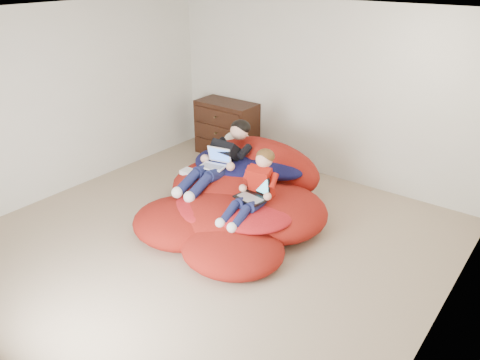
% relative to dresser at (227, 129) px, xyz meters
% --- Properties ---
extents(room_shell, '(5.10, 5.10, 2.77)m').
position_rel_dresser_xyz_m(room_shell, '(1.52, -2.23, -0.23)').
color(room_shell, tan).
rests_on(room_shell, ground).
extents(dresser, '(1.00, 0.56, 0.90)m').
position_rel_dresser_xyz_m(dresser, '(0.00, 0.00, 0.00)').
color(dresser, black).
rests_on(dresser, ground).
extents(beanbag_pile, '(2.28, 2.45, 0.86)m').
position_rel_dresser_xyz_m(beanbag_pile, '(1.43, -1.53, -0.20)').
color(beanbag_pile, '#9F1A11').
rests_on(beanbag_pile, ground).
extents(cream_pillow, '(0.47, 0.30, 0.30)m').
position_rel_dresser_xyz_m(cream_pillow, '(0.81, -0.74, 0.17)').
color(cream_pillow, silver).
rests_on(cream_pillow, beanbag_pile).
extents(older_boy, '(0.36, 1.35, 0.71)m').
position_rel_dresser_xyz_m(older_boy, '(1.03, -1.36, 0.22)').
color(older_boy, black).
rests_on(older_boy, beanbag_pile).
extents(younger_boy, '(0.32, 0.90, 0.71)m').
position_rel_dresser_xyz_m(younger_boy, '(1.84, -1.78, 0.19)').
color(younger_boy, '#B31A0F').
rests_on(younger_boy, beanbag_pile).
extents(laptop_white, '(0.36, 0.34, 0.23)m').
position_rel_dresser_xyz_m(laptop_white, '(1.03, -1.51, 0.19)').
color(laptop_white, white).
rests_on(laptop_white, older_boy).
extents(laptop_black, '(0.39, 0.32, 0.26)m').
position_rel_dresser_xyz_m(laptop_black, '(1.84, -1.79, 0.12)').
color(laptop_black, black).
rests_on(laptop_black, younger_boy).
extents(power_adapter, '(0.16, 0.16, 0.06)m').
position_rel_dresser_xyz_m(power_adapter, '(0.63, -1.61, -0.03)').
color(power_adapter, white).
rests_on(power_adapter, beanbag_pile).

